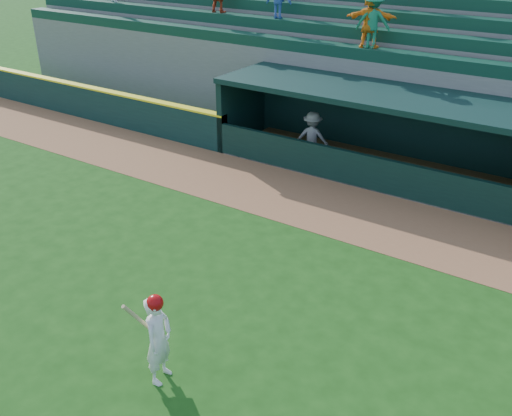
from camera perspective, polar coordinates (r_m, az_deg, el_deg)
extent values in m
plane|color=#174210|center=(11.70, -4.39, -8.66)|extent=(120.00, 120.00, 0.00)
cube|color=brown|center=(15.28, 6.87, 0.32)|extent=(40.00, 3.00, 0.01)
cube|color=black|center=(23.79, -18.58, 10.41)|extent=(15.50, 0.30, 1.20)
cube|color=yellow|center=(23.64, -18.80, 11.87)|extent=(15.50, 0.32, 0.06)
imported|color=gray|center=(17.76, 5.65, 7.05)|extent=(1.15, 0.84, 1.61)
cube|color=slate|center=(17.61, 11.09, 3.75)|extent=(9.00, 2.60, 0.04)
cube|color=black|center=(19.30, -1.36, 9.87)|extent=(0.20, 2.60, 2.30)
cube|color=black|center=(18.36, 13.04, 8.29)|extent=(9.40, 0.20, 2.30)
cube|color=black|center=(16.85, 11.80, 11.15)|extent=(9.40, 2.80, 0.16)
cube|color=black|center=(16.38, 9.52, 3.92)|extent=(9.00, 0.16, 1.00)
cube|color=brown|center=(18.22, 12.16, 5.22)|extent=(8.40, 0.45, 0.10)
cube|color=slate|center=(18.74, 13.74, 9.57)|extent=(34.00, 0.85, 2.91)
cube|color=#0F3828|center=(18.23, 14.17, 14.39)|extent=(34.00, 0.60, 0.36)
cube|color=slate|center=(19.45, 14.73, 10.78)|extent=(34.00, 0.85, 3.36)
cube|color=#0F3828|center=(18.94, 15.28, 16.10)|extent=(34.00, 0.60, 0.36)
cube|color=slate|center=(20.18, 15.67, 11.89)|extent=(34.00, 0.85, 3.81)
cube|color=#0F3828|center=(19.67, 16.32, 17.68)|extent=(34.00, 0.60, 0.36)
cube|color=slate|center=(20.92, 16.54, 12.92)|extent=(34.00, 0.85, 4.26)
cube|color=#0F3828|center=(20.41, 17.31, 19.14)|extent=(34.00, 0.60, 0.36)
cube|color=slate|center=(21.66, 17.36, 13.88)|extent=(34.00, 0.85, 4.71)
cube|color=slate|center=(22.42, 18.13, 14.78)|extent=(34.00, 0.85, 5.16)
cube|color=slate|center=(23.18, 18.85, 15.61)|extent=(34.00, 0.85, 5.61)
cube|color=slate|center=(23.73, 19.26, 15.78)|extent=(34.50, 0.30, 5.61)
imported|color=#1A7650|center=(18.42, 11.63, 17.86)|extent=(1.14, 0.81, 1.60)
imported|color=orange|center=(18.45, 11.39, 17.98)|extent=(1.60, 0.85, 1.65)
imported|color=white|center=(9.46, -9.73, -12.87)|extent=(0.48, 0.64, 1.59)
sphere|color=#A9090A|center=(9.02, -10.08, -9.33)|extent=(0.27, 0.27, 0.27)
cylinder|color=tan|center=(9.14, -11.75, -10.75)|extent=(0.15, 0.53, 0.76)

